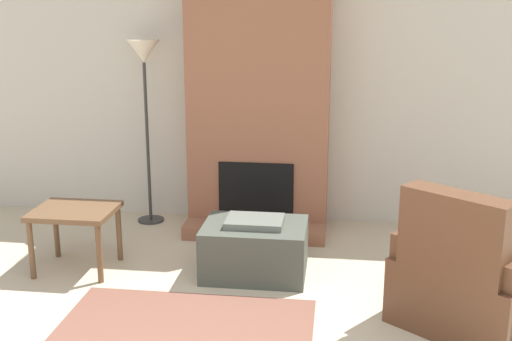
% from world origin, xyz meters
% --- Properties ---
extents(wall_back, '(7.41, 0.06, 2.60)m').
position_xyz_m(wall_back, '(0.00, 3.20, 1.30)').
color(wall_back, beige).
rests_on(wall_back, ground_plane).
extents(fireplace, '(1.27, 0.73, 2.60)m').
position_xyz_m(fireplace, '(0.00, 2.94, 1.26)').
color(fireplace, '#935B42').
rests_on(fireplace, ground_plane).
extents(ottoman, '(0.79, 0.59, 0.46)m').
position_xyz_m(ottoman, '(0.11, 1.82, 0.21)').
color(ottoman, '#474C42').
rests_on(ottoman, ground_plane).
extents(armchair, '(1.20, 1.21, 0.96)m').
position_xyz_m(armchair, '(1.61, 1.21, 0.30)').
color(armchair, brown).
rests_on(armchair, ground_plane).
extents(side_table, '(0.62, 0.52, 0.50)m').
position_xyz_m(side_table, '(-1.30, 1.73, 0.43)').
color(side_table, brown).
rests_on(side_table, ground_plane).
extents(floor_lamp_left, '(0.30, 0.30, 1.73)m').
position_xyz_m(floor_lamp_left, '(-1.06, 2.92, 1.48)').
color(floor_lamp_left, '#333333').
rests_on(floor_lamp_left, ground_plane).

